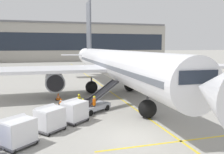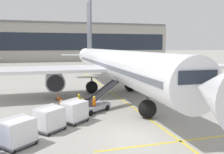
# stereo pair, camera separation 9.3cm
# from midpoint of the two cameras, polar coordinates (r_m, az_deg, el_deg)

# --- Properties ---
(ground_plane) EXTENTS (600.00, 600.00, 0.00)m
(ground_plane) POSITION_cam_midpoint_polar(r_m,az_deg,el_deg) (17.06, 4.64, -14.48)
(ground_plane) COLOR #9E9B93
(parked_airplane) EXTENTS (34.81, 44.68, 15.29)m
(parked_airplane) POSITION_cam_midpoint_polar(r_m,az_deg,el_deg) (31.34, 0.38, 3.06)
(parked_airplane) COLOR white
(parked_airplane) RESTS_ON ground
(belt_loader) EXTENTS (5.12, 4.13, 2.81)m
(belt_loader) POSITION_cam_midpoint_polar(r_m,az_deg,el_deg) (23.27, -4.02, -6.27)
(belt_loader) COLOR #A3A8B2
(belt_loader) RESTS_ON ground
(baggage_cart_lead) EXTENTS (2.59, 2.52, 1.91)m
(baggage_cart_lead) POSITION_cam_midpoint_polar(r_m,az_deg,el_deg) (20.13, -9.08, -8.08)
(baggage_cart_lead) COLOR #515156
(baggage_cart_lead) RESTS_ON ground
(baggage_cart_second) EXTENTS (2.59, 2.52, 1.91)m
(baggage_cart_second) POSITION_cam_midpoint_polar(r_m,az_deg,el_deg) (18.49, -14.89, -9.67)
(baggage_cart_second) COLOR #515156
(baggage_cart_second) RESTS_ON ground
(baggage_cart_third) EXTENTS (2.59, 2.52, 1.91)m
(baggage_cart_third) POSITION_cam_midpoint_polar(r_m,az_deg,el_deg) (16.46, -21.94, -12.13)
(baggage_cart_third) COLOR #515156
(baggage_cart_third) RESTS_ON ground
(ground_crew_by_loader) EXTENTS (0.42, 0.47, 1.74)m
(ground_crew_by_loader) POSITION_cam_midpoint_polar(r_m,az_deg,el_deg) (23.28, -7.92, -5.91)
(ground_crew_by_loader) COLOR #514C42
(ground_crew_by_loader) RESTS_ON ground
(ground_crew_by_carts) EXTENTS (0.37, 0.53, 1.74)m
(ground_crew_by_carts) POSITION_cam_midpoint_polar(r_m,az_deg,el_deg) (22.30, -4.24, -6.46)
(ground_crew_by_carts) COLOR black
(ground_crew_by_carts) RESTS_ON ground
(ground_crew_marshaller) EXTENTS (0.43, 0.46, 1.74)m
(ground_crew_marshaller) POSITION_cam_midpoint_polar(r_m,az_deg,el_deg) (20.20, -10.68, -8.06)
(ground_crew_marshaller) COLOR #514C42
(ground_crew_marshaller) RESTS_ON ground
(ground_crew_wingwalker) EXTENTS (0.36, 0.54, 1.74)m
(ground_crew_wingwalker) POSITION_cam_midpoint_polar(r_m,az_deg,el_deg) (21.32, -7.01, -7.15)
(ground_crew_wingwalker) COLOR #333847
(ground_crew_wingwalker) RESTS_ON ground
(safety_cone_engine_keepout) EXTENTS (0.53, 0.53, 0.60)m
(safety_cone_engine_keepout) POSITION_cam_midpoint_polar(r_m,az_deg,el_deg) (28.60, -12.85, -4.94)
(safety_cone_engine_keepout) COLOR black
(safety_cone_engine_keepout) RESTS_ON ground
(safety_cone_wingtip) EXTENTS (0.60, 0.60, 0.68)m
(safety_cone_wingtip) POSITION_cam_midpoint_polar(r_m,az_deg,el_deg) (26.70, -12.19, -5.73)
(safety_cone_wingtip) COLOR black
(safety_cone_wingtip) RESTS_ON ground
(safety_cone_nose_mark) EXTENTS (0.70, 0.70, 0.79)m
(safety_cone_nose_mark) POSITION_cam_midpoint_polar(r_m,az_deg,el_deg) (28.95, -12.81, -4.60)
(safety_cone_nose_mark) COLOR black
(safety_cone_nose_mark) RESTS_ON ground
(apron_guidance_line_lead_in) EXTENTS (0.20, 110.00, 0.01)m
(apron_guidance_line_lead_in) POSITION_cam_midpoint_polar(r_m,az_deg,el_deg) (31.11, 0.72, -4.28)
(apron_guidance_line_lead_in) COLOR yellow
(apron_guidance_line_lead_in) RESTS_ON ground
(apron_guidance_line_stop_bar) EXTENTS (12.00, 0.20, 0.01)m
(apron_guidance_line_stop_bar) POSITION_cam_midpoint_polar(r_m,az_deg,el_deg) (17.07, 16.61, -14.75)
(apron_guidance_line_stop_bar) COLOR yellow
(apron_guidance_line_stop_bar) RESTS_ON ground
(terminal_building) EXTENTS (111.23, 14.64, 16.05)m
(terminal_building) POSITION_cam_midpoint_polar(r_m,az_deg,el_deg) (103.98, -17.50, 8.10)
(terminal_building) COLOR #A8A399
(terminal_building) RESTS_ON ground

